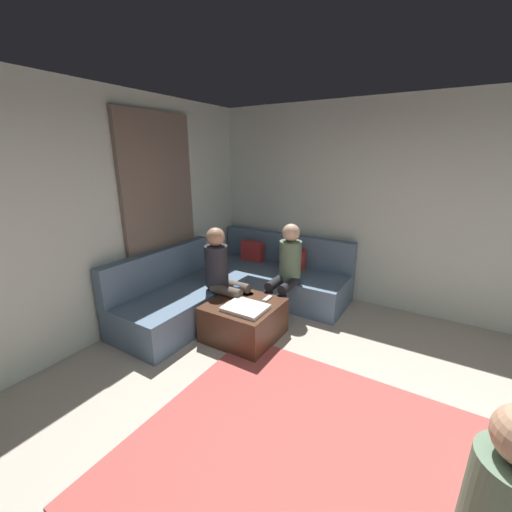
% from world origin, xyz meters
% --- Properties ---
extents(ground_plane, '(6.00, 6.00, 0.10)m').
position_xyz_m(ground_plane, '(0.00, 0.00, -0.05)').
color(ground_plane, '#B2A899').
extents(wall_back, '(6.00, 0.12, 2.70)m').
position_xyz_m(wall_back, '(0.00, 2.94, 1.35)').
color(wall_back, silver).
rests_on(wall_back, ground_plane).
extents(wall_left, '(0.12, 6.00, 2.70)m').
position_xyz_m(wall_left, '(-2.94, 0.00, 1.35)').
color(wall_left, silver).
rests_on(wall_left, ground_plane).
extents(curtain_panel, '(0.06, 1.10, 2.50)m').
position_xyz_m(curtain_panel, '(-2.84, 1.30, 1.25)').
color(curtain_panel, '#726659').
rests_on(curtain_panel, ground_plane).
extents(area_rug, '(2.60, 2.20, 0.01)m').
position_xyz_m(area_rug, '(-0.20, 0.10, 0.01)').
color(area_rug, '#AD4C47').
rests_on(area_rug, ground_plane).
extents(sectional_couch, '(2.10, 2.55, 0.87)m').
position_xyz_m(sectional_couch, '(-2.08, 1.88, 0.28)').
color(sectional_couch, slate).
rests_on(sectional_couch, ground_plane).
extents(ottoman, '(0.76, 0.76, 0.42)m').
position_xyz_m(ottoman, '(-1.54, 1.22, 0.21)').
color(ottoman, '#4C2D1E').
rests_on(ottoman, ground_plane).
extents(folded_blanket, '(0.44, 0.36, 0.04)m').
position_xyz_m(folded_blanket, '(-1.44, 1.10, 0.44)').
color(folded_blanket, white).
rests_on(folded_blanket, ottoman).
extents(coffee_mug, '(0.08, 0.08, 0.10)m').
position_xyz_m(coffee_mug, '(-1.76, 1.40, 0.47)').
color(coffee_mug, '#334C72').
rests_on(coffee_mug, ottoman).
extents(game_remote, '(0.05, 0.15, 0.02)m').
position_xyz_m(game_remote, '(-1.36, 1.44, 0.43)').
color(game_remote, white).
rests_on(game_remote, ottoman).
extents(person_on_couch_back, '(0.30, 0.60, 1.20)m').
position_xyz_m(person_on_couch_back, '(-1.37, 1.93, 0.66)').
color(person_on_couch_back, black).
rests_on(person_on_couch_back, ground_plane).
extents(person_on_couch_side, '(0.60, 0.30, 1.20)m').
position_xyz_m(person_on_couch_side, '(-1.93, 1.37, 0.66)').
color(person_on_couch_side, brown).
rests_on(person_on_couch_side, ground_plane).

